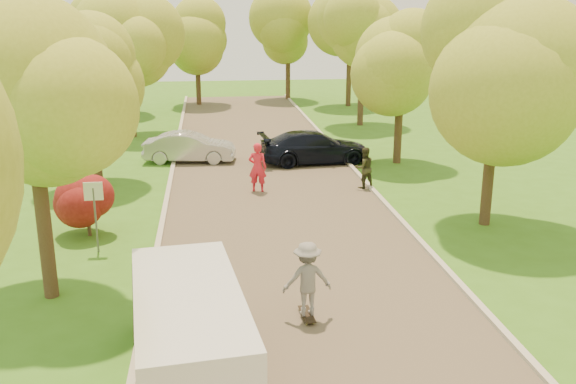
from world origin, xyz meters
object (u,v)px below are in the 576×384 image
longboard (307,314)px  skateboarder (307,279)px  street_sign (94,202)px  silver_sedan (189,147)px  person_olive (364,168)px  minivan (189,334)px  person_striped (258,167)px  dark_sedan (314,147)px

longboard → skateboarder: (0.00, 0.00, 0.91)m
street_sign → silver_sedan: bearing=77.7°
person_olive → minivan: bearing=51.6°
silver_sedan → skateboarder: bearing=-162.2°
street_sign → silver_sedan: 11.73m
longboard → person_striped: person_striped is taller
silver_sedan → person_striped: size_ratio=2.15×
minivan → person_striped: 13.44m
skateboarder → person_olive: skateboarder is taller
minivan → person_striped: person_striped is taller
street_sign → person_olive: (9.60, 5.90, -0.72)m
street_sign → longboard: bearing=-42.0°
minivan → skateboarder: bearing=34.3°
dark_sedan → person_olive: 4.74m
longboard → person_striped: size_ratio=0.47×
longboard → street_sign: bearing=-45.5°
person_striped → person_olive: person_striped is taller
street_sign → skateboarder: (5.57, -5.01, -0.55)m
dark_sedan → person_striped: 5.48m
longboard → skateboarder: bearing=-97.1°
dark_sedan → longboard: bearing=164.7°
silver_sedan → longboard: (3.07, -16.44, -0.60)m
minivan → skateboarder: 3.52m
skateboarder → minivan: bearing=37.3°
silver_sedan → skateboarder: size_ratio=2.38×
person_olive → street_sign: bearing=20.1°
skateboarder → silver_sedan: bearing=-82.9°
street_sign → dark_sedan: size_ratio=0.42×
longboard → dark_sedan: bearing=-103.6°
minivan → longboard: 3.64m
minivan → silver_sedan: 18.75m
longboard → skateboarder: size_ratio=0.52×
minivan → silver_sedan: minivan is taller
silver_sedan → person_olive: 9.00m
street_sign → dark_sedan: (8.33, 10.47, -0.81)m
street_sign → longboard: street_sign is taller
skateboarder → person_olive: (4.03, 10.91, -0.17)m
dark_sedan → person_olive: bearing=-169.6°
minivan → street_sign: bearing=105.2°
dark_sedan → longboard: dark_sedan is taller
street_sign → person_striped: street_sign is taller
street_sign → longboard: 7.64m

